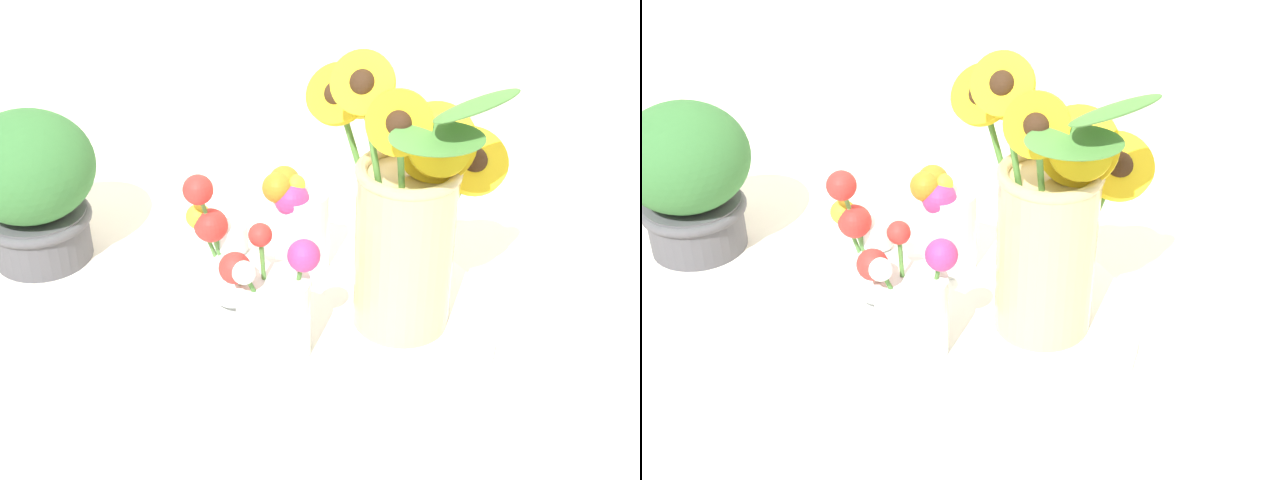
% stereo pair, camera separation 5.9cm
% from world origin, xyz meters
% --- Properties ---
extents(ground_plane, '(6.00, 6.00, 0.00)m').
position_xyz_m(ground_plane, '(0.00, 0.00, 0.00)').
color(ground_plane, silver).
extents(serving_tray, '(0.42, 0.42, 0.02)m').
position_xyz_m(serving_tray, '(-0.02, 0.03, 0.01)').
color(serving_tray, white).
rests_on(serving_tray, ground_plane).
extents(mason_jar_sunflowers, '(0.25, 0.20, 0.35)m').
position_xyz_m(mason_jar_sunflowers, '(0.08, 0.04, 0.15)').
color(mason_jar_sunflowers, '#D1B77A').
rests_on(mason_jar_sunflowers, serving_tray).
extents(vase_small_center, '(0.11, 0.08, 0.17)m').
position_xyz_m(vase_small_center, '(-0.06, -0.05, 0.08)').
color(vase_small_center, white).
rests_on(vase_small_center, serving_tray).
extents(vase_bulb_right, '(0.09, 0.09, 0.19)m').
position_xyz_m(vase_bulb_right, '(-0.13, 0.03, 0.08)').
color(vase_bulb_right, white).
rests_on(vase_bulb_right, serving_tray).
extents(vase_small_back, '(0.08, 0.07, 0.14)m').
position_xyz_m(vase_small_back, '(-0.07, 0.13, 0.09)').
color(vase_small_back, white).
rests_on(vase_small_back, serving_tray).
extents(potted_plant, '(0.17, 0.17, 0.21)m').
position_xyz_m(potted_plant, '(-0.42, 0.11, 0.11)').
color(potted_plant, '#4C4C51').
rests_on(potted_plant, ground_plane).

